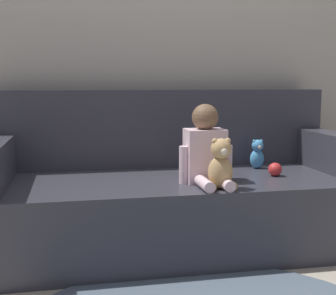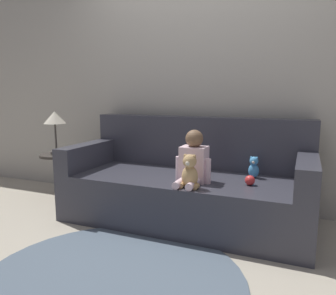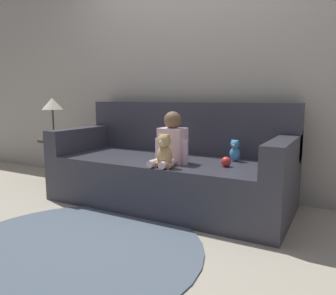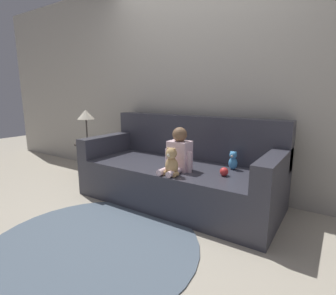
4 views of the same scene
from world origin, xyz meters
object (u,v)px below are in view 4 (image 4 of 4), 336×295
Objects in this scene: teddy_bear_brown at (171,162)px; person_baby at (179,153)px; toy_ball at (224,172)px; side_table at (87,128)px; couch at (180,172)px; plush_toy_side at (233,160)px.

person_baby is at bearing 99.62° from teddy_bear_brown.
side_table is at bearing 177.62° from toy_ball.
couch is at bearing 118.60° from person_baby.
person_baby is at bearing -61.40° from couch.
toy_ball is (0.01, -0.25, -0.05)m from plush_toy_side.
couch is at bearing 111.26° from teddy_bear_brown.
plush_toy_side is (0.40, 0.50, -0.03)m from teddy_bear_brown.
couch reaches higher than teddy_bear_brown.
couch is 2.23× the size of side_table.
plush_toy_side is 2.33× the size of toy_ball.
couch is 0.51m from teddy_bear_brown.
couch is at bearing 3.43° from side_table.
couch is 26.95× the size of toy_ball.
person_baby is 2.31× the size of plush_toy_side.
person_baby reaches higher than teddy_bear_brown.
person_baby is (0.13, -0.25, 0.28)m from couch.
couch is 0.62m from toy_ball.
side_table is at bearing -175.15° from plush_toy_side.
couch is at bearing 163.84° from toy_ball.
teddy_bear_brown is 1.43× the size of plush_toy_side.
plush_toy_side is at bearing 51.29° from teddy_bear_brown.
teddy_bear_brown is at bearing -128.71° from plush_toy_side.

